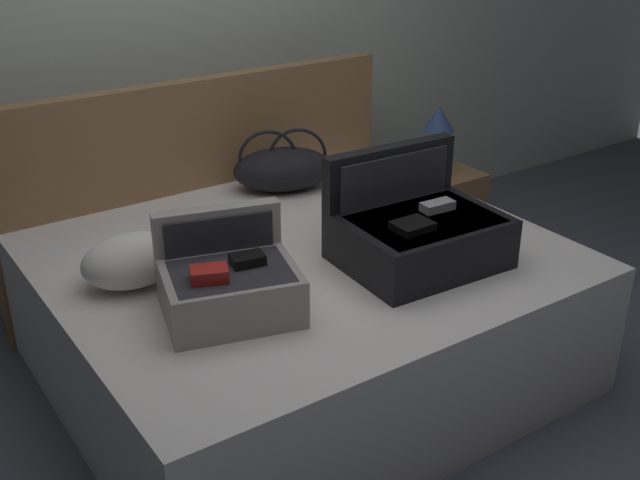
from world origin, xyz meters
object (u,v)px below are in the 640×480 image
Objects in this scene: pillow_near_headboard at (133,260)px; nightstand at (433,211)px; bed at (303,312)px; hard_case_large at (418,231)px; table_lamp at (439,123)px; duffel_bag at (283,168)px; hard_case_medium at (229,283)px.

pillow_near_headboard is 0.82× the size of nightstand.
bed is 4.26× the size of nightstand.
nightstand is at bearing 47.39° from hard_case_large.
hard_case_large reaches higher than bed.
nightstand is at bearing -90.00° from table_lamp.
pillow_near_headboard is at bearing -152.56° from duffel_bag.
hard_case_large is at bearing -45.15° from bed.
table_lamp reaches higher than nightstand.
hard_case_medium is at bearing -151.28° from bed.
bed is at bearing -10.69° from pillow_near_headboard.
pillow_near_headboard is at bearing -166.12° from table_lamp.
hard_case_medium reaches higher than bed.
table_lamp is (0.00, 0.00, 0.51)m from nightstand.
nightstand is (0.94, 0.92, -0.46)m from hard_case_large.
pillow_near_headboard is (-0.19, 0.38, -0.02)m from hard_case_medium.
nightstand is at bearing 13.88° from pillow_near_headboard.
pillow_near_headboard reaches higher than bed.
hard_case_large is 1.31m from table_lamp.
duffel_bag is (-0.02, 0.94, -0.02)m from hard_case_large.
hard_case_large reaches higher than duffel_bag.
hard_case_medium is (-0.46, -0.25, 0.39)m from bed.
table_lamp is at bearing -1.33° from duffel_bag.
hard_case_large is (0.32, -0.32, 0.41)m from bed.
bed is at bearing -154.60° from table_lamp.
pillow_near_headboard is (-0.98, 0.45, -0.03)m from hard_case_large.
duffel_bag reaches higher than nightstand.
hard_case_medium reaches higher than pillow_near_headboard.
duffel_bag is 1.50× the size of table_lamp.
hard_case_medium is (-0.78, 0.07, -0.02)m from hard_case_large.
hard_case_medium is 1.92m from table_lamp.
pillow_near_headboard is (-0.66, 0.12, 0.38)m from bed.
duffel_bag is at bearing 178.67° from nightstand.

